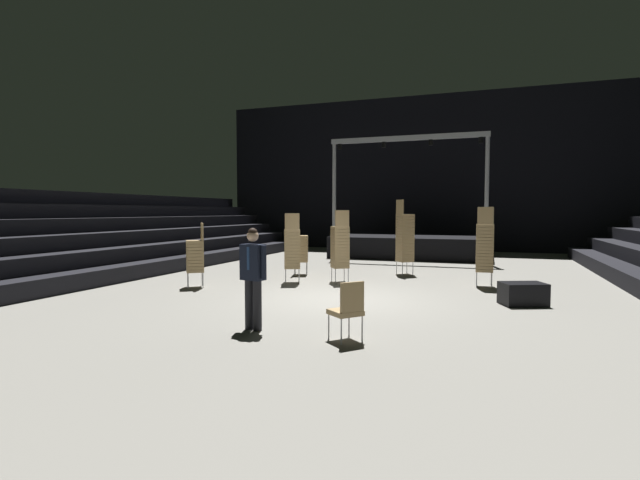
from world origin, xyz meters
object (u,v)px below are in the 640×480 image
Objects in this scene: stage_riser at (411,245)px; man_with_tie at (253,272)px; chair_stack_front_right at (405,237)px; chair_stack_mid_centre at (485,247)px; equipment_road_case at (523,294)px; loose_chair_near_man at (348,307)px; chair_stack_front_left at (340,246)px; chair_stack_mid_right at (300,248)px; chair_stack_rear_left at (195,255)px; chair_stack_mid_left at (292,248)px.

stage_riser is 13.79m from man_with_tie.
chair_stack_mid_centre is (2.44, -1.84, -0.13)m from chair_stack_front_right.
loose_chair_near_man is at bearing -124.17° from equipment_road_case.
stage_riser is at bearing 147.61° from chair_stack_front_right.
chair_stack_front_left is 2.04m from chair_stack_mid_right.
chair_stack_front_left is 2.28× the size of equipment_road_case.
chair_stack_mid_centre is (3.12, -7.50, 0.52)m from stage_riser.
chair_stack_front_left is 0.86× the size of chair_stack_front_right.
chair_stack_rear_left is at bearing -31.41° from man_with_tie.
stage_riser reaches higher than man_with_tie.
equipment_road_case is (0.82, -2.37, -0.83)m from chair_stack_mid_centre.
chair_stack_front_left is at bearing -73.86° from man_with_tie.
chair_stack_mid_left is 2.18× the size of equipment_road_case.
chair_stack_rear_left is 8.10m from equipment_road_case.
chair_stack_mid_centre is 2.64m from equipment_road_case.
chair_stack_mid_centre is at bearing -11.58° from chair_stack_mid_left.
chair_stack_mid_centre reaches higher than chair_stack_mid_right.
chair_stack_mid_centre reaches higher than chair_stack_rear_left.
chair_stack_mid_left is 1.76m from chair_stack_mid_right.
chair_stack_rear_left is at bearing -86.15° from chair_stack_front_right.
chair_stack_front_right is at bearing -84.80° from man_with_tie.
chair_stack_mid_right is 1.81× the size of loose_chair_near_man.
equipment_road_case is at bearing -1.45° from chair_stack_front_right.
chair_stack_front_right is at bearing 23.82° from chair_stack_mid_left.
man_with_tie is 0.85× the size of chair_stack_front_left.
loose_chair_near_man is (3.65, -7.09, -0.33)m from chair_stack_mid_right.
equipment_road_case is (5.96, -1.33, -0.74)m from chair_stack_mid_left.
man_with_tie is 5.81m from chair_stack_front_left.
chair_stack_mid_left reaches higher than chair_stack_rear_left.
chair_stack_mid_right is at bearing -109.76° from stage_riser.
stage_riser is 13.98m from loose_chair_near_man.
equipment_road_case is at bearing -68.21° from stage_riser.
equipment_road_case is 0.95× the size of loose_chair_near_man.
chair_stack_mid_right is (-1.93, 6.94, -0.13)m from man_with_tie.
chair_stack_mid_right is 3.73m from chair_stack_rear_left.
chair_stack_rear_left is at bearing -165.33° from chair_stack_mid_left.
chair_stack_mid_left is at bearing 72.14° from loose_chair_near_man.
chair_stack_rear_left is (-4.81, -4.50, -0.34)m from chair_stack_front_right.
man_with_tie is 7.26m from chair_stack_mid_centre.
chair_stack_mid_centre is (3.65, 6.27, 0.08)m from man_with_tie.
chair_stack_mid_right is at bearing 68.57° from loose_chair_near_man.
chair_stack_mid_left is at bearing -60.44° from man_with_tie.
chair_stack_mid_centre reaches higher than chair_stack_front_left.
chair_stack_front_left reaches higher than equipment_road_case.
chair_stack_front_right is 1.40× the size of chair_stack_rear_left.
stage_riser reaches higher than loose_chair_near_man.
chair_stack_mid_left is 2.08× the size of loose_chair_near_man.
stage_riser is at bearing 110.37° from chair_stack_mid_centre.
chair_stack_front_left is 2.17× the size of loose_chair_near_man.
chair_stack_front_left is 2.74m from chair_stack_front_right.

